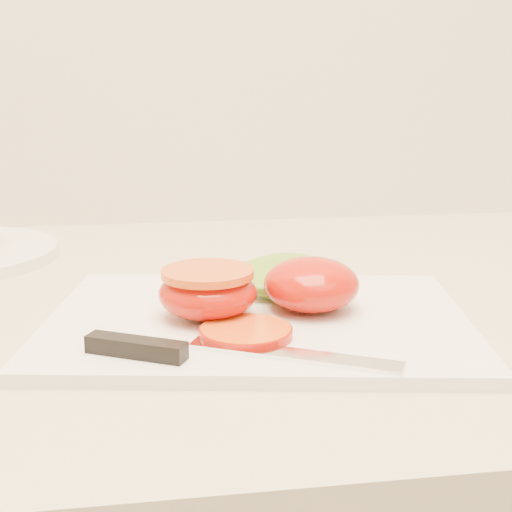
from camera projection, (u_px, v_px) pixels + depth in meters
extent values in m
cube|color=white|center=(258.00, 321.00, 0.55)|extent=(0.36, 0.28, 0.01)
ellipsoid|color=#C31B00|center=(311.00, 284.00, 0.56)|extent=(0.08, 0.08, 0.04)
ellipsoid|color=#C31B00|center=(208.00, 293.00, 0.55)|extent=(0.08, 0.08, 0.04)
cylinder|color=red|center=(208.00, 273.00, 0.54)|extent=(0.07, 0.07, 0.01)
cylinder|color=orange|center=(246.00, 332.00, 0.51)|extent=(0.06, 0.06, 0.01)
ellipsoid|color=#89B02E|center=(290.00, 276.00, 0.62)|extent=(0.13, 0.13, 0.02)
cube|color=silver|center=(294.00, 355.00, 0.47)|extent=(0.14, 0.08, 0.00)
cube|color=black|center=(136.00, 347.00, 0.47)|extent=(0.07, 0.05, 0.01)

